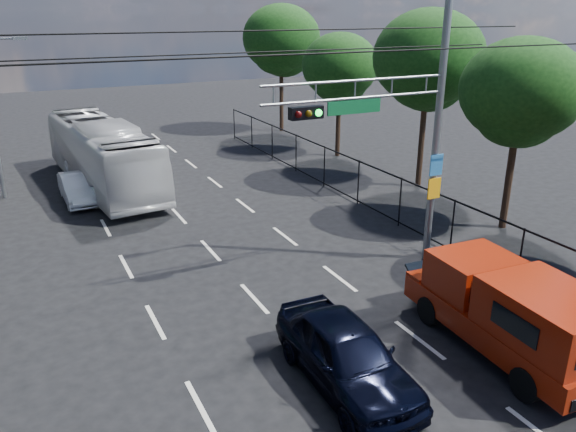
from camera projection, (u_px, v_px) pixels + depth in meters
lane_markings at (194, 232)px, 21.90m from camera, size 6.12×38.00×0.01m
signal_mast at (409, 111)px, 17.26m from camera, size 6.43×0.39×9.50m
utility_wires at (236, 46)px, 15.06m from camera, size 22.00×5.04×0.74m
fence_right at (383, 193)px, 23.19m from camera, size 0.06×34.03×2.00m
tree_right_b at (520, 99)px, 20.67m from camera, size 4.50×4.50×7.31m
tree_right_c at (428, 66)px, 25.72m from camera, size 5.10×5.10×8.29m
tree_right_d at (340, 72)px, 31.74m from camera, size 4.32×4.32×7.02m
tree_right_e at (281, 44)px, 38.16m from camera, size 5.28×5.28×8.58m
red_pickup at (510, 310)px, 13.90m from camera, size 2.48×6.04×2.20m
navy_hatchback at (346, 354)px, 12.78m from camera, size 1.96×4.64×1.57m
white_bus at (103, 154)px, 26.99m from camera, size 3.87×11.79×3.22m
white_van at (78, 188)px, 25.19m from camera, size 1.44×3.85×1.26m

